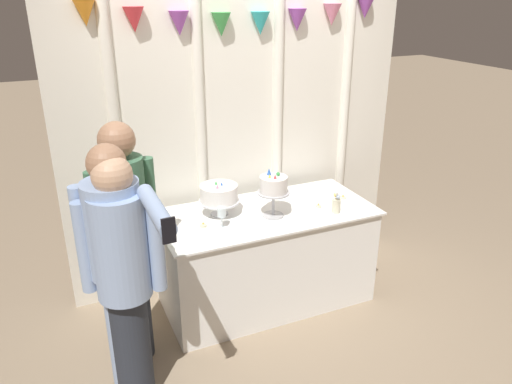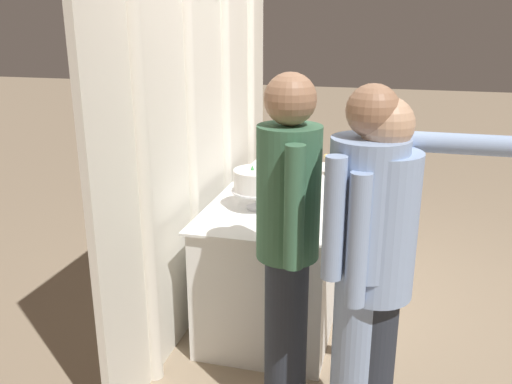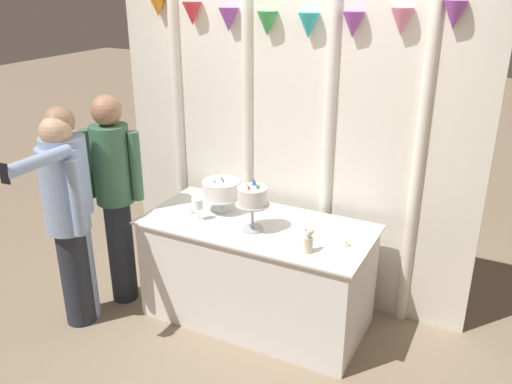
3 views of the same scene
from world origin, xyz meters
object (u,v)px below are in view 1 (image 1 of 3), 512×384
object	(u,v)px
guest_man_pink_jacket	(127,234)
guest_man_dark_suit	(124,277)
tealight_near_left	(318,206)
tealight_near_right	(343,198)
tealight_far_left	(203,225)
guest_girl_blue_dress	(119,268)
wine_glass	(222,213)
cake_table	(266,257)
cake_display_nearright	(273,187)
cake_display_nearleft	(219,194)
flower_vase	(336,204)

from	to	relation	value
guest_man_pink_jacket	guest_man_dark_suit	size ratio (longest dim) A/B	1.05
tealight_near_left	tealight_near_right	world-z (taller)	same
tealight_far_left	guest_girl_blue_dress	world-z (taller)	guest_girl_blue_dress
tealight_near_left	tealight_near_right	size ratio (longest dim) A/B	0.85
guest_man_pink_jacket	wine_glass	bearing A→B (deg)	9.29
cake_table	wine_glass	world-z (taller)	wine_glass
cake_display_nearright	tealight_far_left	xyz separation A→B (m)	(-0.53, 0.04, -0.23)
wine_glass	tealight_near_left	size ratio (longest dim) A/B	3.85
tealight_near_right	guest_man_pink_jacket	distance (m)	1.77
cake_display_nearleft	flower_vase	xyz separation A→B (m)	(0.82, -0.32, -0.10)
cake_display_nearright	tealight_near_right	world-z (taller)	cake_display_nearright
cake_table	flower_vase	distance (m)	0.70
guest_man_pink_jacket	guest_girl_blue_dress	world-z (taller)	guest_man_pink_jacket
cake_display_nearright	guest_man_dark_suit	distance (m)	1.31
tealight_far_left	guest_man_pink_jacket	size ratio (longest dim) A/B	0.03
flower_vase	tealight_near_right	bearing A→B (deg)	46.10
wine_glass	guest_man_pink_jacket	size ratio (longest dim) A/B	0.10
cake_display_nearleft	flower_vase	bearing A→B (deg)	-21.05
cake_display_nearright	tealight_near_left	bearing A→B (deg)	0.26
cake_table	cake_display_nearleft	size ratio (longest dim) A/B	5.43
cake_display_nearleft	guest_man_dark_suit	distance (m)	1.10
cake_display_nearright	guest_girl_blue_dress	world-z (taller)	guest_girl_blue_dress
guest_man_pink_jacket	guest_girl_blue_dress	size ratio (longest dim) A/B	1.01
wine_glass	guest_man_pink_jacket	distance (m)	0.68
tealight_far_left	tealight_near_left	size ratio (longest dim) A/B	1.15
cake_display_nearright	wine_glass	world-z (taller)	cake_display_nearright
flower_vase	guest_man_pink_jacket	xyz separation A→B (m)	(-1.56, -0.01, 0.08)
cake_display_nearleft	cake_display_nearright	distance (m)	0.41
cake_display_nearleft	guest_man_pink_jacket	size ratio (longest dim) A/B	0.18
guest_man_pink_jacket	tealight_near_left	bearing A→B (deg)	5.62
cake_display_nearright	guest_man_dark_suit	bearing A→B (deg)	-155.54
cake_display_nearleft	tealight_near_right	size ratio (longest dim) A/B	6.16
cake_display_nearleft	cake_table	bearing A→B (deg)	-14.97
cake_display_nearleft	guest_girl_blue_dress	xyz separation A→B (m)	(-0.84, -0.68, -0.04)
cake_display_nearleft	wine_glass	size ratio (longest dim) A/B	1.89
cake_table	guest_man_pink_jacket	size ratio (longest dim) A/B	1.00
wine_glass	tealight_near_left	distance (m)	0.82
guest_man_dark_suit	guest_girl_blue_dress	world-z (taller)	guest_girl_blue_dress
flower_vase	tealight_near_right	xyz separation A→B (m)	(0.19, 0.20, -0.06)
tealight_near_left	flower_vase	bearing A→B (deg)	-60.36
cake_display_nearright	guest_man_dark_suit	size ratio (longest dim) A/B	0.23
tealight_near_left	guest_man_pink_jacket	distance (m)	1.50
wine_glass	tealight_near_left	xyz separation A→B (m)	(0.81, 0.04, -0.11)
guest_man_pink_jacket	tealight_near_right	bearing A→B (deg)	6.94
cake_display_nearright	tealight_far_left	distance (m)	0.58
guest_girl_blue_dress	cake_table	bearing A→B (deg)	26.33
cake_table	tealight_near_right	size ratio (longest dim) A/B	33.49
cake_table	tealight_near_right	xyz separation A→B (m)	(0.67, -0.03, 0.40)
tealight_far_left	tealight_near_right	size ratio (longest dim) A/B	0.97
tealight_near_right	guest_man_dark_suit	xyz separation A→B (m)	(-1.84, -0.61, 0.08)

